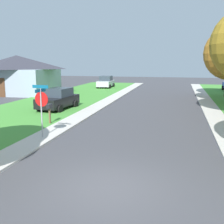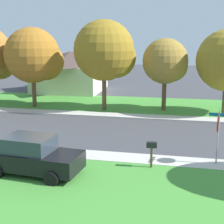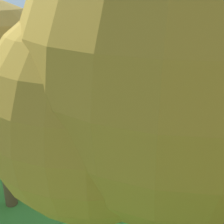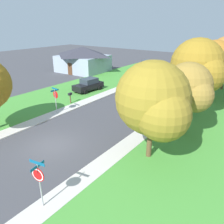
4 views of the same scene
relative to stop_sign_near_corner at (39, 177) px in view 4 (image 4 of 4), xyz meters
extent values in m
plane|color=#424247|center=(-4.55, 4.41, -1.89)|extent=(120.00, 120.00, 0.00)
cube|color=beige|center=(0.15, 16.41, -1.84)|extent=(1.40, 56.00, 0.10)
cube|color=#479338|center=(4.85, 16.41, -1.85)|extent=(8.00, 56.00, 0.08)
cube|color=beige|center=(-9.25, 16.41, -1.84)|extent=(1.40, 56.00, 0.10)
cube|color=#479338|center=(-13.95, 16.41, -1.85)|extent=(8.00, 56.00, 0.08)
cylinder|color=#9E9EA3|center=(0.00, 0.03, -0.59)|extent=(0.07, 0.07, 2.60)
cylinder|color=red|center=(0.00, -0.02, 0.16)|extent=(0.75, 0.17, 0.76)
cylinder|color=white|center=(0.01, -0.04, 0.16)|extent=(0.66, 0.13, 0.67)
cylinder|color=red|center=(0.01, -0.04, 0.16)|extent=(0.54, 0.10, 0.55)
cube|color=#0F5B84|center=(0.00, 0.03, 0.80)|extent=(0.91, 0.19, 0.16)
cube|color=#0F5B84|center=(0.00, 0.03, 0.61)|extent=(0.19, 0.91, 0.16)
cylinder|color=#9E9EA3|center=(-9.21, 8.95, -0.59)|extent=(0.07, 0.07, 2.60)
cylinder|color=red|center=(-9.20, 9.00, 0.16)|extent=(0.76, 0.11, 0.76)
cylinder|color=white|center=(-9.20, 9.02, 0.16)|extent=(0.67, 0.08, 0.67)
cylinder|color=red|center=(-9.20, 9.03, 0.16)|extent=(0.54, 0.06, 0.55)
cube|color=#0F5B84|center=(-9.21, 8.95, 0.80)|extent=(0.92, 0.12, 0.16)
cube|color=#0F5B84|center=(-9.21, 8.95, 0.61)|extent=(0.12, 0.92, 0.16)
cube|color=silver|center=(-12.96, 35.42, -1.19)|extent=(1.97, 4.37, 0.76)
cube|color=#2D3842|center=(-12.97, 35.62, -0.47)|extent=(1.68, 2.16, 0.68)
cylinder|color=black|center=(-12.01, 34.13, -1.57)|extent=(0.26, 0.65, 0.64)
cylinder|color=black|center=(-13.81, 34.06, -1.57)|extent=(0.26, 0.65, 0.64)
cylinder|color=black|center=(-12.11, 36.79, -1.57)|extent=(0.26, 0.65, 0.64)
cylinder|color=black|center=(-13.91, 36.72, -1.57)|extent=(0.26, 0.65, 0.64)
cube|color=black|center=(-12.03, 17.01, -1.19)|extent=(2.18, 4.44, 0.76)
cube|color=#2D3842|center=(-12.01, 17.21, -0.47)|extent=(1.78, 2.24, 0.68)
cylinder|color=black|center=(-11.26, 15.60, -1.57)|extent=(0.30, 0.66, 0.64)
cylinder|color=black|center=(-13.05, 15.76, -1.57)|extent=(0.30, 0.66, 0.64)
cylinder|color=black|center=(-11.02, 18.25, -1.57)|extent=(0.30, 0.66, 0.64)
cylinder|color=black|center=(-12.81, 18.42, -1.57)|extent=(0.30, 0.66, 0.64)
cylinder|color=brown|center=(1.92, 17.11, -0.24)|extent=(0.36, 0.36, 3.30)
sphere|color=olive|center=(1.92, 17.11, 3.16)|extent=(5.00, 5.00, 5.00)
sphere|color=olive|center=(3.05, 16.36, 2.53)|extent=(3.50, 3.50, 3.50)
cylinder|color=brown|center=(1.93, 23.48, -0.43)|extent=(0.36, 0.36, 2.92)
sphere|color=#A16721|center=(1.93, 23.48, 2.70)|extent=(4.77, 4.77, 4.77)
sphere|color=#A16721|center=(3.01, 22.76, 2.11)|extent=(3.34, 3.34, 3.34)
cylinder|color=brown|center=(2.53, 28.54, -0.47)|extent=(0.36, 0.36, 2.84)
cylinder|color=brown|center=(2.18, 7.38, -0.55)|extent=(0.36, 0.36, 2.67)
sphere|color=olive|center=(2.18, 7.38, 2.46)|extent=(4.80, 4.80, 4.80)
sphere|color=olive|center=(3.26, 6.66, 1.86)|extent=(3.36, 3.36, 3.36)
cylinder|color=brown|center=(2.83, 12.17, -0.45)|extent=(0.36, 0.36, 2.88)
sphere|color=olive|center=(2.83, 12.17, 2.30)|extent=(3.74, 3.74, 3.74)
sphere|color=olive|center=(3.67, 11.61, 1.83)|extent=(2.62, 2.62, 2.62)
cube|color=#93A3B2|center=(-21.68, 26.40, -0.39)|extent=(8.72, 7.58, 3.00)
pyramid|color=#33333D|center=(-21.68, 26.40, 1.91)|extent=(9.35, 8.21, 1.60)
cube|color=#51331E|center=(-21.51, 22.79, -0.84)|extent=(1.00, 0.11, 2.10)
cube|color=brown|center=(-10.28, 11.95, -1.36)|extent=(0.10, 0.10, 1.05)
cube|color=black|center=(-10.28, 11.95, -0.71)|extent=(0.27, 0.49, 0.26)
camera|label=1|loc=(-2.46, -3.46, 2.09)|focal=43.86mm
camera|label=2|loc=(-24.89, 10.68, 4.02)|focal=53.15mm
camera|label=3|loc=(6.06, 19.77, 4.34)|focal=48.77mm
camera|label=4|loc=(8.07, -5.07, 6.94)|focal=36.06mm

